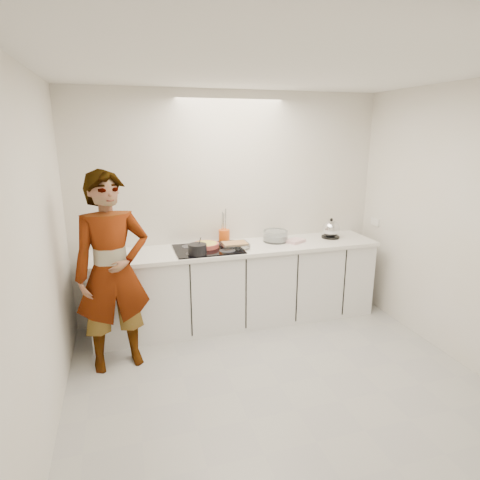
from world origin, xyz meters
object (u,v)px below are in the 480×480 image
object	(u,v)px
baking_dish	(235,245)
kettle	(331,230)
tart_dish	(206,245)
utensil_crock	(224,237)
saucepan	(197,249)
hob	(208,249)
mixing_bowl	(275,236)
cook	(113,273)

from	to	relation	value
baking_dish	kettle	distance (m)	1.25
tart_dish	utensil_crock	distance (m)	0.29
tart_dish	saucepan	xyz separation A→B (m)	(-0.14, -0.23, 0.03)
tart_dish	kettle	world-z (taller)	kettle
hob	mixing_bowl	xyz separation A→B (m)	(0.83, 0.10, 0.05)
hob	cook	xyz separation A→B (m)	(-0.99, -0.51, 0.01)
tart_dish	baking_dish	bearing A→B (deg)	-18.87
utensil_crock	kettle	bearing A→B (deg)	-5.78
hob	mixing_bowl	distance (m)	0.83
mixing_bowl	tart_dish	bearing A→B (deg)	-176.52
saucepan	cook	world-z (taller)	cook
hob	tart_dish	size ratio (longest dim) A/B	2.00
baking_dish	cook	size ratio (longest dim) A/B	0.16
mixing_bowl	baking_dish	bearing A→B (deg)	-164.08
utensil_crock	cook	bearing A→B (deg)	-149.80
cook	kettle	bearing A→B (deg)	2.70
utensil_crock	hob	bearing A→B (deg)	-139.25
mixing_bowl	hob	bearing A→B (deg)	-172.78
baking_dish	hob	bearing A→B (deg)	170.34
saucepan	mixing_bowl	distance (m)	1.01
cook	utensil_crock	bearing A→B (deg)	19.89
cook	saucepan	bearing A→B (deg)	11.52
hob	saucepan	bearing A→B (deg)	-130.61
hob	saucepan	size ratio (longest dim) A/B	2.90
saucepan	kettle	xyz separation A→B (m)	(1.68, 0.24, 0.03)
utensil_crock	cook	size ratio (longest dim) A/B	0.09
hob	utensil_crock	bearing A→B (deg)	40.75
saucepan	kettle	bearing A→B (deg)	8.30
cook	hob	bearing A→B (deg)	16.98
kettle	utensil_crock	xyz separation A→B (m)	(-1.29, 0.13, -0.02)
saucepan	baking_dish	size ratio (longest dim) A/B	0.85
tart_dish	kettle	size ratio (longest dim) A/B	1.27
kettle	hob	bearing A→B (deg)	-177.35
tart_dish	cook	world-z (taller)	cook
tart_dish	cook	bearing A→B (deg)	-149.99
kettle	baking_dish	bearing A→B (deg)	-174.49
saucepan	tart_dish	bearing A→B (deg)	59.03
saucepan	cook	xyz separation A→B (m)	(-0.84, -0.34, -0.06)
baking_dish	saucepan	bearing A→B (deg)	-164.02
baking_dish	mixing_bowl	size ratio (longest dim) A/B	0.95
utensil_crock	cook	xyz separation A→B (m)	(-1.22, -0.71, -0.07)
saucepan	mixing_bowl	bearing A→B (deg)	15.94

